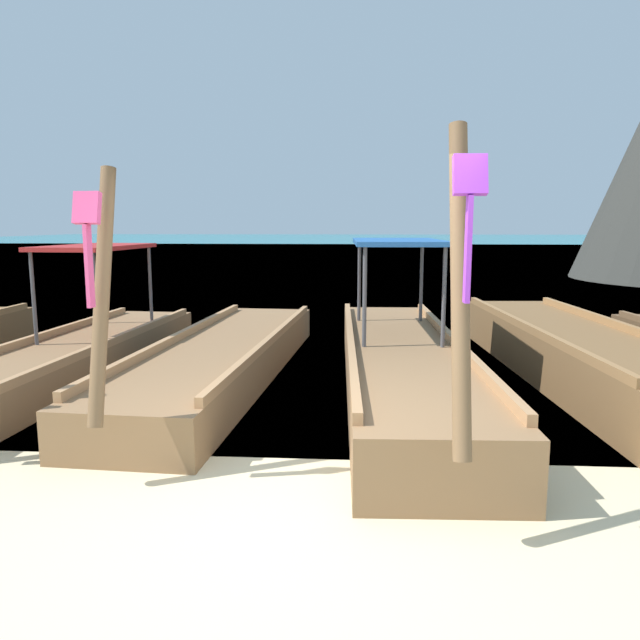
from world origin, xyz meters
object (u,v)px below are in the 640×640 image
longtail_boat_red_ribbon (74,354)px  longtail_boat_orange_ribbon (575,354)px  longtail_boat_pink_ribbon (224,358)px  longtail_boat_violet_ribbon (401,363)px

longtail_boat_red_ribbon → longtail_boat_orange_ribbon: (6.75, 0.33, 0.04)m
longtail_boat_pink_ribbon → longtail_boat_violet_ribbon: (2.34, -0.49, 0.09)m
longtail_boat_red_ribbon → longtail_boat_orange_ribbon: size_ratio=0.95×
longtail_boat_violet_ribbon → longtail_boat_orange_ribbon: longtail_boat_violet_ribbon is taller
longtail_boat_violet_ribbon → longtail_boat_orange_ribbon: 2.47m
longtail_boat_violet_ribbon → longtail_boat_orange_ribbon: (2.35, 0.76, -0.02)m
longtail_boat_orange_ribbon → longtail_boat_red_ribbon: bearing=-177.2°
longtail_boat_red_ribbon → longtail_boat_orange_ribbon: bearing=2.8°
longtail_boat_pink_ribbon → longtail_boat_violet_ribbon: longtail_boat_violet_ribbon is taller
longtail_boat_pink_ribbon → longtail_boat_violet_ribbon: size_ratio=0.95×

